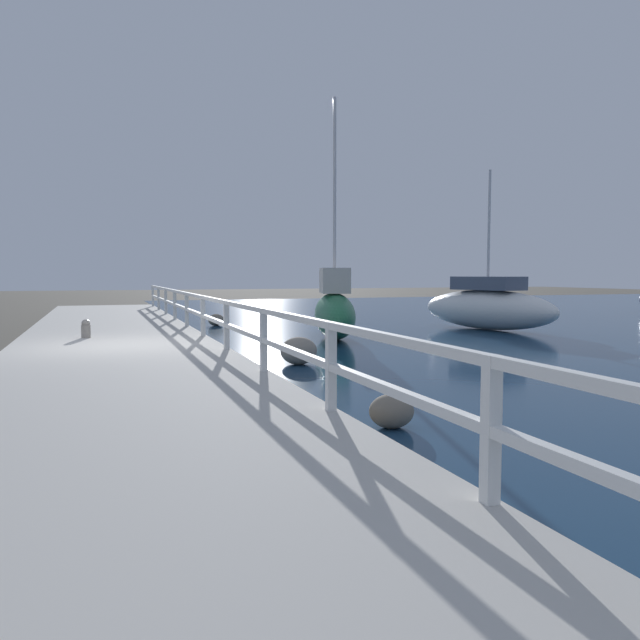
% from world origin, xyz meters
% --- Properties ---
extents(ground_plane, '(120.00, 120.00, 0.00)m').
position_xyz_m(ground_plane, '(0.00, 0.00, 0.00)').
color(ground_plane, '#4C473D').
extents(dock_walkway, '(4.30, 36.00, 0.31)m').
position_xyz_m(dock_walkway, '(0.00, 0.00, 0.15)').
color(dock_walkway, beige).
rests_on(dock_walkway, ground).
extents(railing, '(0.10, 32.50, 0.98)m').
position_xyz_m(railing, '(2.05, -0.00, 0.98)').
color(railing, white).
rests_on(railing, dock_walkway).
extents(boulder_mid_strip, '(0.54, 0.48, 0.40)m').
position_xyz_m(boulder_mid_strip, '(2.87, -7.18, 0.20)').
color(boulder_mid_strip, slate).
rests_on(boulder_mid_strip, ground).
extents(boulder_upstream, '(0.74, 0.66, 0.55)m').
position_xyz_m(boulder_upstream, '(3.41, -1.92, 0.28)').
color(boulder_upstream, gray).
rests_on(boulder_upstream, ground).
extents(boulder_downstream, '(0.55, 0.50, 0.41)m').
position_xyz_m(boulder_downstream, '(3.52, 7.95, 0.21)').
color(boulder_downstream, slate).
rests_on(boulder_downstream, ground).
extents(mooring_bollard, '(0.21, 0.21, 0.43)m').
position_xyz_m(mooring_bollard, '(-0.63, 1.86, 0.52)').
color(mooring_bollard, gray).
rests_on(mooring_bollard, dock_walkway).
extents(sailboat_green, '(2.20, 4.37, 6.61)m').
position_xyz_m(sailboat_green, '(5.87, 2.54, 0.78)').
color(sailboat_green, '#236B42').
rests_on(sailboat_green, water_surface).
extents(sailboat_white, '(2.81, 5.51, 5.13)m').
position_xyz_m(sailboat_white, '(11.60, 3.58, 0.74)').
color(sailboat_white, white).
rests_on(sailboat_white, water_surface).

